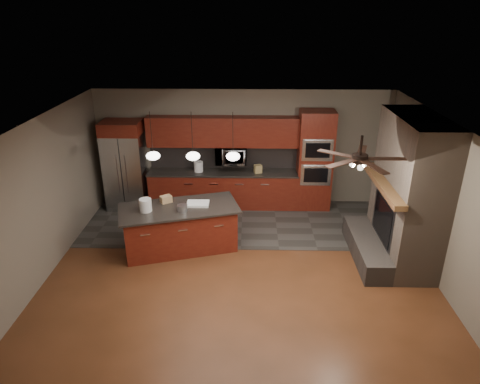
{
  "coord_description": "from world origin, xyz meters",
  "views": [
    {
      "loc": [
        0.15,
        -6.88,
        4.53
      ],
      "look_at": [
        -0.02,
        0.6,
        1.28
      ],
      "focal_mm": 32.0,
      "sensor_mm": 36.0,
      "label": 1
    }
  ],
  "objects_px": {
    "oven_tower": "(315,161)",
    "kitchen_island": "(180,228)",
    "white_bucket": "(146,205)",
    "counter_bucket": "(198,167)",
    "cardboard_box": "(166,199)",
    "paint_can": "(182,208)",
    "paint_tray": "(198,204)",
    "counter_box": "(258,169)",
    "refrigerator": "(125,165)",
    "microwave": "(231,155)"
  },
  "relations": [
    {
      "from": "white_bucket",
      "to": "cardboard_box",
      "type": "height_order",
      "value": "white_bucket"
    },
    {
      "from": "oven_tower",
      "to": "kitchen_island",
      "type": "distance_m",
      "value": 3.64
    },
    {
      "from": "paint_tray",
      "to": "oven_tower",
      "type": "bearing_deg",
      "value": 36.53
    },
    {
      "from": "counter_box",
      "to": "refrigerator",
      "type": "bearing_deg",
      "value": 162.49
    },
    {
      "from": "oven_tower",
      "to": "counter_bucket",
      "type": "bearing_deg",
      "value": 179.85
    },
    {
      "from": "white_bucket",
      "to": "paint_tray",
      "type": "bearing_deg",
      "value": 17.8
    },
    {
      "from": "paint_tray",
      "to": "counter_box",
      "type": "relative_size",
      "value": 2.29
    },
    {
      "from": "cardboard_box",
      "to": "counter_bucket",
      "type": "height_order",
      "value": "counter_bucket"
    },
    {
      "from": "kitchen_island",
      "to": "white_bucket",
      "type": "bearing_deg",
      "value": -179.75
    },
    {
      "from": "refrigerator",
      "to": "paint_tray",
      "type": "xyz_separation_m",
      "value": [
        1.93,
        -1.84,
        -0.13
      ]
    },
    {
      "from": "paint_can",
      "to": "paint_tray",
      "type": "xyz_separation_m",
      "value": [
        0.26,
        0.31,
        -0.04
      ]
    },
    {
      "from": "cardboard_box",
      "to": "paint_tray",
      "type": "bearing_deg",
      "value": -42.11
    },
    {
      "from": "oven_tower",
      "to": "kitchen_island",
      "type": "bearing_deg",
      "value": -145.03
    },
    {
      "from": "microwave",
      "to": "oven_tower",
      "type": "bearing_deg",
      "value": -1.66
    },
    {
      "from": "microwave",
      "to": "paint_tray",
      "type": "distance_m",
      "value": 2.08
    },
    {
      "from": "counter_bucket",
      "to": "oven_tower",
      "type": "bearing_deg",
      "value": -0.15
    },
    {
      "from": "paint_can",
      "to": "counter_box",
      "type": "relative_size",
      "value": 1.03
    },
    {
      "from": "white_bucket",
      "to": "counter_box",
      "type": "height_order",
      "value": "white_bucket"
    },
    {
      "from": "paint_can",
      "to": "white_bucket",
      "type": "bearing_deg",
      "value": -179.66
    },
    {
      "from": "white_bucket",
      "to": "oven_tower",
      "type": "bearing_deg",
      "value": 32.22
    },
    {
      "from": "kitchen_island",
      "to": "counter_bucket",
      "type": "distance_m",
      "value": 2.13
    },
    {
      "from": "counter_bucket",
      "to": "white_bucket",
      "type": "bearing_deg",
      "value": -108.97
    },
    {
      "from": "oven_tower",
      "to": "paint_can",
      "type": "height_order",
      "value": "oven_tower"
    },
    {
      "from": "microwave",
      "to": "counter_bucket",
      "type": "xyz_separation_m",
      "value": [
        -0.78,
        -0.05,
        -0.28
      ]
    },
    {
      "from": "paint_tray",
      "to": "cardboard_box",
      "type": "height_order",
      "value": "cardboard_box"
    },
    {
      "from": "paint_tray",
      "to": "counter_bucket",
      "type": "xyz_separation_m",
      "value": [
        -0.2,
        1.92,
        0.08
      ]
    },
    {
      "from": "counter_bucket",
      "to": "cardboard_box",
      "type": "bearing_deg",
      "value": -103.94
    },
    {
      "from": "white_bucket",
      "to": "counter_box",
      "type": "relative_size",
      "value": 1.31
    },
    {
      "from": "counter_bucket",
      "to": "counter_box",
      "type": "xyz_separation_m",
      "value": [
        1.42,
        -0.05,
        -0.03
      ]
    },
    {
      "from": "counter_box",
      "to": "white_bucket",
      "type": "bearing_deg",
      "value": -153.19
    },
    {
      "from": "paint_tray",
      "to": "counter_box",
      "type": "distance_m",
      "value": 2.23
    },
    {
      "from": "white_bucket",
      "to": "paint_tray",
      "type": "distance_m",
      "value": 1.02
    },
    {
      "from": "counter_bucket",
      "to": "refrigerator",
      "type": "bearing_deg",
      "value": -177.32
    },
    {
      "from": "white_bucket",
      "to": "counter_bucket",
      "type": "relative_size",
      "value": 1.01
    },
    {
      "from": "microwave",
      "to": "refrigerator",
      "type": "xyz_separation_m",
      "value": [
        -2.51,
        -0.13,
        -0.23
      ]
    },
    {
      "from": "paint_can",
      "to": "counter_box",
      "type": "bearing_deg",
      "value": 55.72
    },
    {
      "from": "refrigerator",
      "to": "paint_can",
      "type": "height_order",
      "value": "refrigerator"
    },
    {
      "from": "refrigerator",
      "to": "paint_tray",
      "type": "height_order",
      "value": "refrigerator"
    },
    {
      "from": "oven_tower",
      "to": "refrigerator",
      "type": "distance_m",
      "value": 4.49
    },
    {
      "from": "white_bucket",
      "to": "counter_bucket",
      "type": "bearing_deg",
      "value": 71.03
    },
    {
      "from": "paint_can",
      "to": "paint_tray",
      "type": "height_order",
      "value": "paint_can"
    },
    {
      "from": "microwave",
      "to": "counter_bucket",
      "type": "height_order",
      "value": "microwave"
    },
    {
      "from": "microwave",
      "to": "paint_tray",
      "type": "relative_size",
      "value": 1.68
    },
    {
      "from": "microwave",
      "to": "kitchen_island",
      "type": "xyz_separation_m",
      "value": [
        -0.94,
        -2.1,
        -0.84
      ]
    },
    {
      "from": "microwave",
      "to": "cardboard_box",
      "type": "xyz_separation_m",
      "value": [
        -1.23,
        -1.87,
        -0.31
      ]
    },
    {
      "from": "white_bucket",
      "to": "counter_box",
      "type": "distance_m",
      "value": 3.09
    },
    {
      "from": "oven_tower",
      "to": "paint_can",
      "type": "bearing_deg",
      "value": -141.82
    },
    {
      "from": "paint_tray",
      "to": "kitchen_island",
      "type": "bearing_deg",
      "value": -160.21
    },
    {
      "from": "cardboard_box",
      "to": "kitchen_island",
      "type": "bearing_deg",
      "value": -71.97
    },
    {
      "from": "oven_tower",
      "to": "microwave",
      "type": "height_order",
      "value": "oven_tower"
    }
  ]
}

